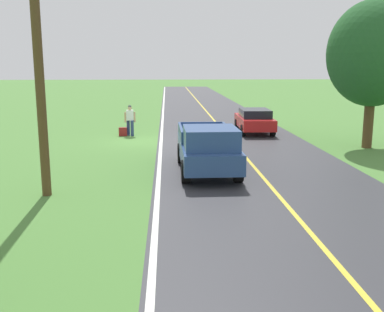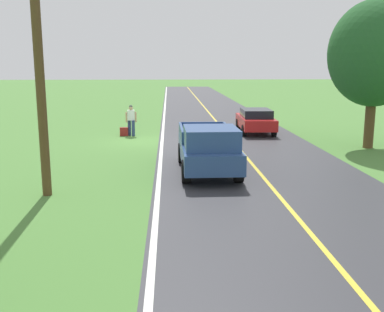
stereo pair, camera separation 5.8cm
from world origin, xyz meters
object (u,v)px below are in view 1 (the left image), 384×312
tree_far_side_near (374,54)px  utility_pole_roadside (40,78)px  sedan_near_oncoming (254,120)px  hitchhiker_walking (130,118)px  pickup_truck_passing (208,147)px  suitcase_carried (123,132)px

tree_far_side_near → utility_pole_roadside: utility_pole_roadside is taller
utility_pole_roadside → sedan_near_oncoming: bearing=-125.1°
hitchhiker_walking → utility_pole_roadside: utility_pole_roadside is taller
pickup_truck_passing → sedan_near_oncoming: pickup_truck_passing is taller
hitchhiker_walking → tree_far_side_near: tree_far_side_near is taller
tree_far_side_near → utility_pole_roadside: 15.40m
hitchhiker_walking → utility_pole_roadside: bearing=82.1°
sedan_near_oncoming → suitcase_carried: bearing=6.6°
hitchhiker_walking → sedan_near_oncoming: size_ratio=0.39×
suitcase_carried → tree_far_side_near: bearing=66.1°
pickup_truck_passing → tree_far_side_near: 10.11m
tree_far_side_near → sedan_near_oncoming: 7.86m
tree_far_side_near → hitchhiker_walking: bearing=-20.8°
suitcase_carried → tree_far_side_near: (-12.20, 4.36, 4.22)m
hitchhiker_walking → utility_pole_roadside: 12.32m
hitchhiker_walking → utility_pole_roadside: (1.65, 11.93, 2.60)m
suitcase_carried → pickup_truck_passing: 9.99m
pickup_truck_passing → utility_pole_roadside: size_ratio=0.76×
tree_far_side_near → utility_pole_roadside: bearing=29.0°
tree_far_side_near → sedan_near_oncoming: (4.53, -5.25, -3.71)m
suitcase_carried → tree_far_side_near: tree_far_side_near is taller
tree_far_side_near → utility_pole_roadside: size_ratio=0.97×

